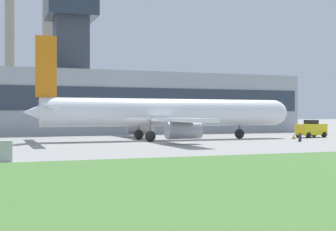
# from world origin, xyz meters

# --- Properties ---
(ground_plane) EXTENTS (400.00, 400.00, 0.00)m
(ground_plane) POSITION_xyz_m (0.00, 0.00, 0.00)
(ground_plane) COLOR #999691
(terminal_building) EXTENTS (65.13, 16.07, 21.61)m
(terminal_building) POSITION_xyz_m (-0.20, 26.27, 5.10)
(terminal_building) COLOR #9EA3AD
(terminal_building) RESTS_ON ground_plane
(smokestack_left) EXTENTS (2.35, 2.35, 45.46)m
(smokestack_left) POSITION_xyz_m (-11.31, 57.98, 22.83)
(smokestack_left) COLOR gray
(smokestack_left) RESTS_ON ground_plane
(smokestack_right) EXTENTS (4.08, 4.08, 40.95)m
(smokestack_right) POSITION_xyz_m (-2.53, 61.44, 20.64)
(smokestack_right) COLOR gray
(smokestack_right) RESTS_ON ground_plane
(airplane) EXTENTS (30.62, 26.77, 10.81)m
(airplane) POSITION_xyz_m (3.36, 2.15, 2.95)
(airplane) COLOR white
(airplane) RESTS_ON ground_plane
(pushback_tug) EXTENTS (4.13, 2.78, 2.17)m
(pushback_tug) POSITION_xyz_m (22.52, 1.60, 0.98)
(pushback_tug) COLOR yellow
(pushback_tug) RESTS_ON ground_plane
(ground_crew_person) EXTENTS (0.54, 0.54, 1.74)m
(ground_crew_person) POSITION_xyz_m (16.05, -5.03, 0.89)
(ground_crew_person) COLOR #23283D
(ground_crew_person) RESTS_ON ground_plane
(traffic_cone_near_nose) EXTENTS (0.45, 0.45, 0.58)m
(traffic_cone_near_nose) POSITION_xyz_m (18.41, -0.61, 0.26)
(traffic_cone_near_nose) COLOR black
(traffic_cone_near_nose) RESTS_ON ground_plane
(utility_cabinet) EXTENTS (1.10, 0.80, 1.27)m
(utility_cabinet) POSITION_xyz_m (-13.64, -16.80, 0.63)
(utility_cabinet) COLOR #B2B7B2
(utility_cabinet) RESTS_ON ground_plane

